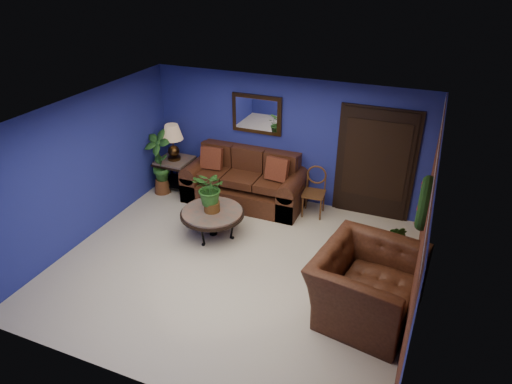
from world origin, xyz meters
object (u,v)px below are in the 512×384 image
at_px(sofa, 246,184).
at_px(side_chair, 315,188).
at_px(coffee_table, 212,214).
at_px(armchair, 366,285).
at_px(end_table, 175,166).
at_px(table_lamp, 173,138).

bearing_deg(sofa, side_chair, 1.21).
relative_size(coffee_table, armchair, 0.76).
bearing_deg(end_table, coffee_table, -40.88).
distance_m(coffee_table, table_lamp, 2.20).
distance_m(end_table, side_chair, 3.04).
bearing_deg(coffee_table, table_lamp, 139.12).
height_order(end_table, table_lamp, table_lamp).
xyz_separation_m(side_chair, armchair, (1.41, -2.43, -0.05)).
xyz_separation_m(end_table, side_chair, (3.04, 0.07, 0.04)).
relative_size(side_chair, armchair, 0.64).
height_order(coffee_table, armchair, armchair).
bearing_deg(table_lamp, armchair, -27.96).
relative_size(coffee_table, side_chair, 1.19).
bearing_deg(sofa, end_table, -178.58).
xyz_separation_m(table_lamp, armchair, (4.45, -2.36, -0.64)).
bearing_deg(table_lamp, sofa, 1.42).
bearing_deg(end_table, side_chair, 1.32).
distance_m(sofa, armchair, 3.72).
distance_m(sofa, table_lamp, 1.80).
xyz_separation_m(sofa, end_table, (-1.62, -0.04, 0.15)).
height_order(sofa, table_lamp, table_lamp).
relative_size(end_table, armchair, 0.48).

